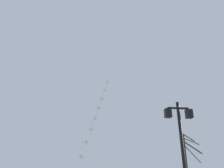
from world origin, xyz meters
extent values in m
cylinder|color=black|center=(3.26, 6.98, 2.42)|extent=(0.14, 0.14, 4.83)
sphere|color=black|center=(3.26, 6.98, 4.91)|extent=(0.16, 0.16, 0.16)
cube|color=black|center=(3.26, 6.98, 4.68)|extent=(0.99, 0.08, 0.08)
cube|color=black|center=(2.76, 6.98, 4.43)|extent=(0.28, 0.28, 0.40)
cube|color=beige|center=(2.76, 6.98, 4.43)|extent=(0.19, 0.19, 0.30)
cube|color=black|center=(3.75, 6.98, 4.43)|extent=(0.28, 0.28, 0.40)
cube|color=beige|center=(3.75, 6.98, 4.43)|extent=(0.19, 0.19, 0.30)
cylinder|color=silver|center=(-1.05, 18.28, 4.10)|extent=(0.40, 0.75, 1.30)
cylinder|color=silver|center=(-0.67, 19.00, 5.39)|extent=(0.40, 0.75, 1.30)
cylinder|color=silver|center=(-0.30, 19.72, 6.69)|extent=(0.40, 0.75, 1.30)
cylinder|color=silver|center=(0.08, 20.44, 7.98)|extent=(0.40, 0.75, 1.30)
cylinder|color=silver|center=(0.46, 21.16, 9.28)|extent=(0.40, 0.75, 1.30)
cylinder|color=silver|center=(0.83, 21.88, 10.57)|extent=(0.40, 0.75, 1.30)
cylinder|color=silver|center=(1.21, 22.61, 11.86)|extent=(0.40, 0.75, 1.30)
cube|color=white|center=(-1.23, 17.92, 3.45)|extent=(0.41, 0.30, 0.50)
cylinder|color=white|center=(-1.23, 17.92, 3.11)|extent=(0.05, 0.05, 0.30)
cube|color=white|center=(-0.86, 18.64, 4.75)|extent=(0.47, 0.20, 0.50)
cylinder|color=white|center=(-0.86, 18.64, 4.43)|extent=(0.03, 0.03, 0.24)
cube|color=white|center=(-0.48, 19.36, 6.04)|extent=(0.48, 0.17, 0.50)
cylinder|color=white|center=(-0.48, 19.36, 5.68)|extent=(0.03, 0.05, 0.33)
cube|color=white|center=(-0.11, 20.08, 7.33)|extent=(0.47, 0.18, 0.50)
cylinder|color=white|center=(-0.11, 20.08, 6.98)|extent=(0.02, 0.02, 0.32)
cube|color=white|center=(0.27, 20.80, 8.63)|extent=(0.45, 0.25, 0.50)
cylinder|color=white|center=(0.27, 20.80, 8.24)|extent=(0.04, 0.05, 0.38)
cube|color=white|center=(0.64, 21.52, 9.92)|extent=(0.48, 0.16, 0.50)
cylinder|color=white|center=(0.64, 21.52, 9.58)|extent=(0.02, 0.02, 0.29)
cube|color=white|center=(1.02, 22.25, 11.22)|extent=(0.41, 0.31, 0.50)
cylinder|color=white|center=(1.02, 22.25, 10.87)|extent=(0.04, 0.04, 0.31)
cube|color=white|center=(1.39, 22.97, 12.51)|extent=(0.41, 0.31, 0.50)
cylinder|color=white|center=(1.39, 22.97, 12.16)|extent=(0.04, 0.05, 0.32)
cylinder|color=#423323|center=(6.36, 12.87, 3.28)|extent=(1.02, 0.25, 1.27)
cylinder|color=#423323|center=(5.57, 12.42, 4.17)|extent=(0.70, 1.15, 0.57)
cylinder|color=#423323|center=(6.37, 13.18, 4.41)|extent=(1.06, 0.51, 0.51)
cylinder|color=#423323|center=(6.32, 12.73, 4.08)|extent=(0.94, 0.53, 0.55)
cylinder|color=#423323|center=(6.44, 12.85, 3.68)|extent=(1.21, 0.32, 0.91)
camera|label=1|loc=(-0.84, -2.89, 1.70)|focal=37.23mm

